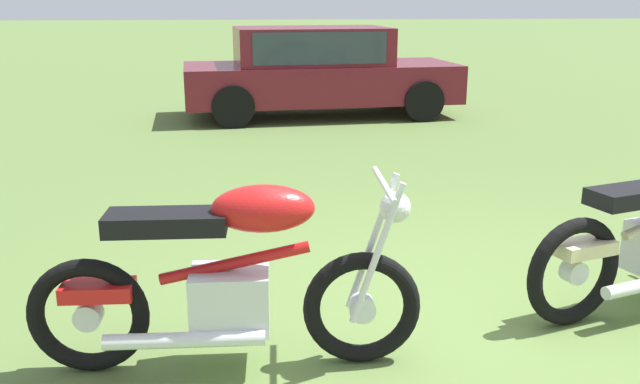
# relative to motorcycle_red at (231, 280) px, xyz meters

# --- Properties ---
(ground_plane) EXTENTS (120.00, 120.00, 0.00)m
(ground_plane) POSITION_rel_motorcycle_red_xyz_m (1.35, 0.33, -0.49)
(ground_plane) COLOR #567038
(motorcycle_red) EXTENTS (2.03, 0.64, 1.02)m
(motorcycle_red) POSITION_rel_motorcycle_red_xyz_m (0.00, 0.00, 0.00)
(motorcycle_red) COLOR black
(motorcycle_red) RESTS_ON ground
(car_burgundy) EXTENTS (4.51, 2.16, 1.43)m
(car_burgundy) POSITION_rel_motorcycle_red_xyz_m (1.19, 7.89, 0.31)
(car_burgundy) COLOR maroon
(car_burgundy) RESTS_ON ground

